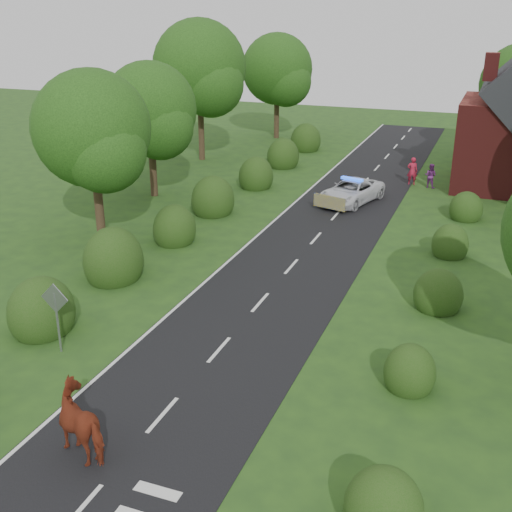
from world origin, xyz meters
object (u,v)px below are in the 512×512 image
at_px(cow, 86,425).
at_px(pedestrian_purple, 430,176).
at_px(police_van, 351,192).
at_px(road_sign, 56,308).
at_px(pedestrian_red, 412,171).

height_order(cow, pedestrian_purple, cow).
bearing_deg(cow, police_van, -166.34).
distance_m(road_sign, pedestrian_purple, 27.55).
height_order(pedestrian_red, pedestrian_purple, pedestrian_red).
relative_size(pedestrian_red, pedestrian_purple, 1.16).
distance_m(police_van, pedestrian_red, 6.12).
distance_m(road_sign, pedestrian_red, 27.46).
xyz_separation_m(police_van, pedestrian_red, (2.77, 5.45, 0.22)).
relative_size(cow, pedestrian_purple, 1.42).
xyz_separation_m(road_sign, pedestrian_red, (7.97, 26.26, -0.74)).
relative_size(cow, pedestrian_red, 1.22).
bearing_deg(road_sign, pedestrian_red, 73.12).
height_order(road_sign, cow, road_sign).
height_order(police_van, pedestrian_purple, pedestrian_purple).
relative_size(police_van, pedestrian_purple, 3.45).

